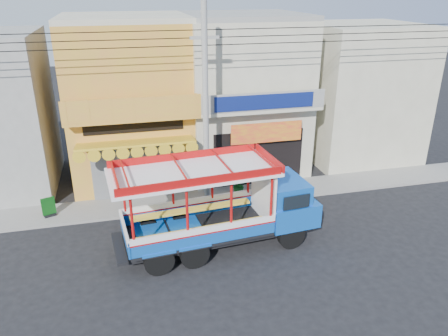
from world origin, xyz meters
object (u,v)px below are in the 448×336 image
(utility_pole, at_px, (209,100))
(potted_plant_c, at_px, (282,181))
(songthaew_truck, at_px, (232,204))
(potted_plant_a, at_px, (239,185))
(potted_plant_b, at_px, (281,177))
(green_sign, at_px, (49,208))

(utility_pole, distance_m, potted_plant_c, 5.90)
(utility_pole, xyz_separation_m, songthaew_truck, (0.17, -3.35, -3.28))
(potted_plant_a, relative_size, potted_plant_b, 0.81)
(potted_plant_b, distance_m, potted_plant_c, 0.25)
(potted_plant_c, bearing_deg, potted_plant_b, -171.96)
(green_sign, distance_m, potted_plant_c, 10.92)
(utility_pole, relative_size, green_sign, 31.42)
(potted_plant_b, relative_size, potted_plant_c, 1.22)
(green_sign, height_order, potted_plant_b, potted_plant_b)
(utility_pole, distance_m, songthaew_truck, 4.69)
(utility_pole, height_order, songthaew_truck, utility_pole)
(potted_plant_a, height_order, potted_plant_b, potted_plant_b)
(green_sign, height_order, potted_plant_c, green_sign)
(potted_plant_c, bearing_deg, utility_pole, -61.58)
(songthaew_truck, xyz_separation_m, green_sign, (-7.30, 3.88, -1.26))
(potted_plant_b, xyz_separation_m, potted_plant_c, (-0.04, -0.23, -0.10))
(utility_pole, xyz_separation_m, potted_plant_c, (3.78, 0.69, -4.47))
(songthaew_truck, bearing_deg, potted_plant_a, 71.05)
(songthaew_truck, distance_m, potted_plant_c, 5.55)
(utility_pole, distance_m, green_sign, 8.47)
(songthaew_truck, xyz_separation_m, potted_plant_c, (3.61, 4.04, -1.19))
(potted_plant_a, bearing_deg, potted_plant_c, -48.67)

